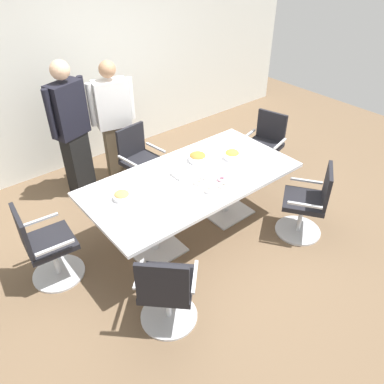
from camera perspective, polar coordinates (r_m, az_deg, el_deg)
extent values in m
cube|color=brown|center=(4.67, 0.00, -5.56)|extent=(10.00, 10.00, 0.01)
cube|color=silver|center=(5.83, -15.92, 17.67)|extent=(8.00, 0.10, 2.80)
cube|color=silver|center=(4.22, 0.00, 1.99)|extent=(2.40, 1.20, 0.04)
cube|color=silver|center=(4.42, -5.58, -8.34)|extent=(0.56, 0.56, 0.02)
cylinder|color=silver|center=(4.18, -5.86, -4.80)|extent=(0.09, 0.09, 0.69)
cube|color=silver|center=(4.94, 4.94, -2.73)|extent=(0.56, 0.56, 0.02)
cylinder|color=silver|center=(4.73, 5.16, 0.67)|extent=(0.09, 0.09, 0.69)
cylinder|color=silver|center=(4.36, -19.40, -11.46)|extent=(0.59, 0.59, 0.02)
cylinder|color=silver|center=(4.22, -19.97, -9.44)|extent=(0.05, 0.05, 0.41)
cube|color=black|center=(4.06, -20.63, -7.10)|extent=(0.50, 0.50, 0.06)
cube|color=black|center=(3.90, -24.26, -5.52)|extent=(0.08, 0.44, 0.42)
cube|color=silver|center=(4.18, -21.93, -3.93)|extent=(0.37, 0.06, 0.02)
cube|color=silver|center=(3.80, -19.93, -7.89)|extent=(0.37, 0.06, 0.02)
cylinder|color=silver|center=(3.79, -3.49, -18.10)|extent=(0.76, 0.76, 0.02)
cylinder|color=silver|center=(3.62, -3.61, -16.08)|extent=(0.05, 0.05, 0.41)
cube|color=black|center=(3.44, -3.76, -13.66)|extent=(0.65, 0.65, 0.06)
cube|color=black|center=(3.13, -4.51, -13.67)|extent=(0.34, 0.34, 0.42)
cube|color=silver|center=(3.39, -8.02, -11.94)|extent=(0.28, 0.28, 0.02)
cube|color=silver|center=(3.33, 0.44, -12.64)|extent=(0.28, 0.28, 0.02)
cylinder|color=silver|center=(4.79, 15.62, -5.59)|extent=(0.75, 0.75, 0.02)
cylinder|color=silver|center=(4.66, 16.04, -3.59)|extent=(0.05, 0.05, 0.41)
cube|color=black|center=(4.52, 16.51, -1.29)|extent=(0.64, 0.64, 0.06)
cube|color=black|center=(4.41, 19.72, 0.79)|extent=(0.38, 0.28, 0.42)
cube|color=silver|center=(4.25, 16.65, -1.90)|extent=(0.23, 0.32, 0.02)
cube|color=silver|center=(4.66, 16.87, 1.63)|extent=(0.23, 0.32, 0.02)
cylinder|color=silver|center=(5.74, 10.17, 2.83)|extent=(0.66, 0.66, 0.02)
cylinder|color=silver|center=(5.63, 10.40, 4.67)|extent=(0.05, 0.05, 0.41)
cube|color=black|center=(5.52, 10.65, 6.75)|extent=(0.56, 0.56, 0.06)
cube|color=black|center=(5.59, 11.91, 9.72)|extent=(0.15, 0.43, 0.42)
cube|color=silver|center=(5.38, 13.12, 7.08)|extent=(0.36, 0.12, 0.02)
cube|color=silver|center=(5.56, 8.52, 8.58)|extent=(0.36, 0.12, 0.02)
cylinder|color=silver|center=(5.34, -7.08, 0.39)|extent=(0.61, 0.61, 0.02)
cylinder|color=silver|center=(5.22, -7.25, 2.32)|extent=(0.05, 0.05, 0.41)
cube|color=black|center=(5.10, -7.44, 4.52)|extent=(0.52, 0.52, 0.06)
cube|color=black|center=(5.13, -9.20, 7.62)|extent=(0.44, 0.10, 0.42)
cube|color=silver|center=(5.18, -5.50, 6.70)|extent=(0.08, 0.37, 0.02)
cube|color=silver|center=(4.91, -9.70, 4.61)|extent=(0.08, 0.37, 0.02)
cube|color=black|center=(5.31, -16.71, 4.14)|extent=(0.37, 0.29, 0.86)
cube|color=black|center=(4.97, -18.22, 11.71)|extent=(0.49, 0.34, 0.68)
sphere|color=#DBAD89|center=(4.81, -19.32, 16.98)|extent=(0.23, 0.23, 0.23)
cylinder|color=black|center=(5.11, -16.07, 13.18)|extent=(0.10, 0.10, 0.61)
cylinder|color=black|center=(4.81, -20.63, 10.87)|extent=(0.10, 0.10, 0.61)
cube|color=brown|center=(5.51, -11.12, 5.96)|extent=(0.36, 0.27, 0.80)
cube|color=white|center=(5.21, -12.02, 12.85)|extent=(0.48, 0.32, 0.64)
sphere|color=tan|center=(5.05, -12.68, 17.61)|extent=(0.22, 0.22, 0.22)
cylinder|color=white|center=(5.26, -9.23, 13.76)|extent=(0.10, 0.10, 0.57)
cylinder|color=white|center=(5.15, -14.96, 12.54)|extent=(0.10, 0.10, 0.57)
cylinder|color=white|center=(3.93, -10.52, -0.70)|extent=(0.18, 0.18, 0.06)
ellipsoid|color=tan|center=(3.91, -10.57, -0.34)|extent=(0.16, 0.16, 0.05)
cylinder|color=white|center=(4.50, 0.85, 5.12)|extent=(0.22, 0.22, 0.07)
ellipsoid|color=#AD702D|center=(4.48, 0.86, 5.51)|extent=(0.19, 0.19, 0.06)
cylinder|color=white|center=(4.56, 6.05, 5.43)|extent=(0.19, 0.19, 0.08)
ellipsoid|color=yellow|center=(4.54, 6.08, 5.87)|extent=(0.16, 0.16, 0.07)
cylinder|color=white|center=(4.10, 2.84, 1.22)|extent=(0.37, 0.37, 0.01)
torus|color=pink|center=(4.15, 4.46, 2.00)|extent=(0.11, 0.11, 0.03)
torus|color=white|center=(4.18, 1.85, 2.40)|extent=(0.11, 0.11, 0.03)
torus|color=white|center=(4.08, 0.92, 1.49)|extent=(0.11, 0.11, 0.03)
torus|color=white|center=(3.97, 2.47, 0.40)|extent=(0.11, 0.11, 0.03)
torus|color=white|center=(4.04, 4.64, 1.01)|extent=(0.11, 0.11, 0.03)
cube|color=white|center=(4.23, -1.55, 2.85)|extent=(0.19, 0.19, 0.05)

